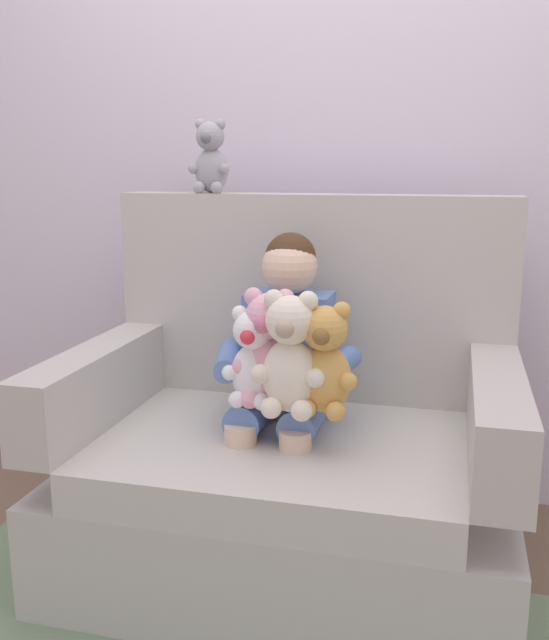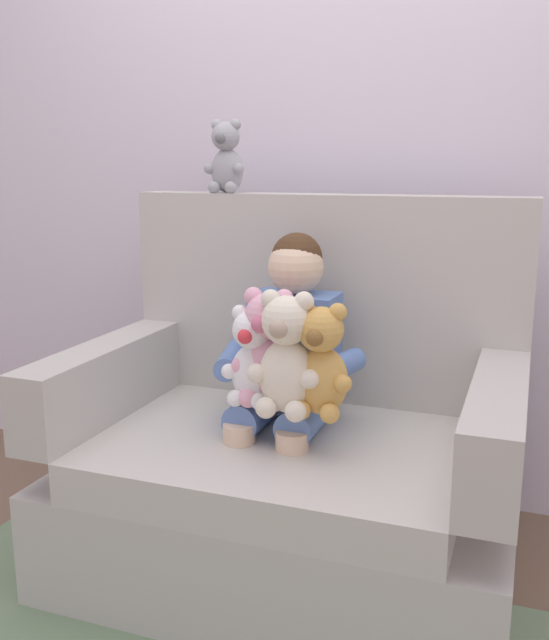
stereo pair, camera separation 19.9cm
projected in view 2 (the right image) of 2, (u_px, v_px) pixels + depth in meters
ground_plane at (288, 571)px, 2.21m from camera, size 8.00×8.00×0.00m
back_wall at (354, 148)px, 2.58m from camera, size 6.00×0.10×2.60m
armchair at (294, 459)px, 2.18m from camera, size 1.32×0.89×1.15m
seated_child at (288, 357)px, 2.13m from camera, size 0.45×0.39×0.82m
plush_honey at (321, 364)px, 1.90m from camera, size 0.19×0.15×0.32m
plush_white at (252, 359)px, 2.00m from camera, size 0.17×0.14×0.29m
plush_pink at (268, 351)px, 2.00m from camera, size 0.20×0.16×0.34m
plush_cream at (286, 357)px, 1.91m from camera, size 0.20×0.17×0.35m
plush_grey_on_backrest at (226, 159)px, 2.39m from camera, size 0.15×0.12×0.25m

